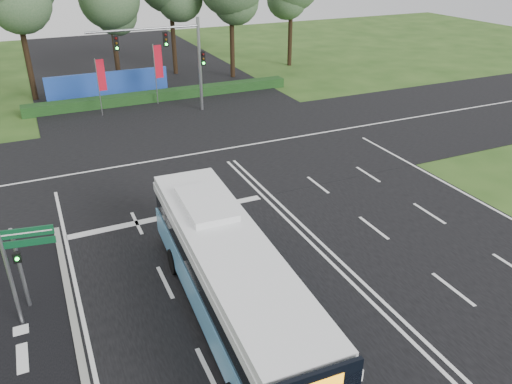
{
  "coord_description": "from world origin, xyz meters",
  "views": [
    {
      "loc": [
        -9.92,
        -15.8,
        11.95
      ],
      "look_at": [
        -1.78,
        2.0,
        2.05
      ],
      "focal_mm": 35.0,
      "sensor_mm": 36.0,
      "label": 1
    }
  ],
  "objects": [
    {
      "name": "traffic_light_gantry",
      "position": [
        0.21,
        20.5,
        4.66
      ],
      "size": [
        8.41,
        0.28,
        7.0
      ],
      "color": "gray",
      "rests_on": "ground"
    },
    {
      "name": "banner_flag_mid",
      "position": [
        -0.53,
        23.48,
        3.11
      ],
      "size": [
        0.7,
        0.15,
        4.79
      ],
      "rotation": [
        0.0,
        0.0,
        0.14
      ],
      "color": "gray",
      "rests_on": "ground"
    },
    {
      "name": "road_main",
      "position": [
        0.0,
        0.0,
        0.02
      ],
      "size": [
        20.0,
        120.0,
        0.04
      ],
      "primitive_type": "cube",
      "color": "black",
      "rests_on": "ground"
    },
    {
      "name": "blue_hoarding",
      "position": [
        -4.0,
        27.0,
        1.1
      ],
      "size": [
        10.0,
        0.3,
        2.2
      ],
      "primitive_type": "cube",
      "color": "#1E43A6",
      "rests_on": "ground"
    },
    {
      "name": "hedge",
      "position": [
        0.0,
        24.5,
        0.4
      ],
      "size": [
        22.0,
        1.2,
        0.8
      ],
      "primitive_type": "cube",
      "color": "#153212",
      "rests_on": "ground"
    },
    {
      "name": "road_cross",
      "position": [
        0.0,
        12.0,
        0.03
      ],
      "size": [
        120.0,
        14.0,
        0.05
      ],
      "primitive_type": "cube",
      "color": "black",
      "rests_on": "ground"
    },
    {
      "name": "pedestrian_signal",
      "position": [
        -11.46,
        0.64,
        1.8
      ],
      "size": [
        0.27,
        0.41,
        3.3
      ],
      "rotation": [
        0.0,
        0.0,
        -0.04
      ],
      "color": "gray",
      "rests_on": "ground"
    },
    {
      "name": "ground",
      "position": [
        0.0,
        0.0,
        0.0
      ],
      "size": [
        120.0,
        120.0,
        0.0
      ],
      "primitive_type": "plane",
      "color": "#274818",
      "rests_on": "ground"
    },
    {
      "name": "street_sign",
      "position": [
        -11.39,
        -0.26,
        2.72
      ],
      "size": [
        1.69,
        0.37,
        4.37
      ],
      "rotation": [
        0.0,
        0.0,
        -0.17
      ],
      "color": "gray",
      "rests_on": "ground"
    },
    {
      "name": "city_bus",
      "position": [
        -5.02,
        -2.95,
        1.75
      ],
      "size": [
        3.03,
        12.2,
        3.47
      ],
      "rotation": [
        0.0,
        0.0,
        -0.04
      ],
      "color": "#589CCC",
      "rests_on": "ground"
    },
    {
      "name": "kerb_strip",
      "position": [
        -10.1,
        -3.0,
        0.06
      ],
      "size": [
        0.25,
        18.0,
        0.12
      ],
      "primitive_type": "cube",
      "color": "gray",
      "rests_on": "ground"
    },
    {
      "name": "banner_flag_left",
      "position": [
        -5.14,
        22.29,
        2.83
      ],
      "size": [
        0.64,
        0.1,
        4.32
      ],
      "rotation": [
        0.0,
        0.0,
        0.08
      ],
      "color": "gray",
      "rests_on": "ground"
    }
  ]
}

